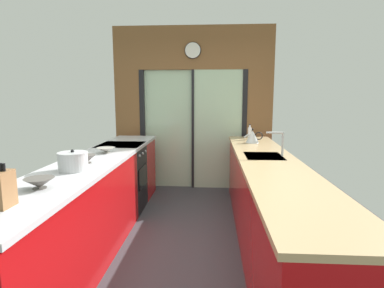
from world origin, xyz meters
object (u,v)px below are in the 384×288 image
(oven_range, at_px, (122,178))
(stock_pot, at_px, (73,161))
(mixing_bowl_near, at_px, (39,183))
(soap_bottle, at_px, (250,133))
(knife_block, at_px, (3,189))
(mixing_bowl_mid, at_px, (87,159))
(kettle, at_px, (253,136))
(mixing_bowl_far, at_px, (106,150))

(oven_range, height_order, stock_pot, stock_pot)
(mixing_bowl_near, height_order, stock_pot, stock_pot)
(oven_range, bearing_deg, soap_bottle, 18.65)
(oven_range, height_order, knife_block, knife_block)
(mixing_bowl_mid, xyz_separation_m, kettle, (1.78, 1.47, 0.04))
(oven_range, distance_m, stock_pot, 1.59)
(stock_pot, bearing_deg, kettle, 44.76)
(mixing_bowl_near, bearing_deg, mixing_bowl_far, 90.00)
(kettle, distance_m, soap_bottle, 0.33)
(stock_pot, bearing_deg, soap_bottle, 49.73)
(knife_block, xyz_separation_m, stock_pot, (0.00, 0.91, -0.03))
(mixing_bowl_far, relative_size, kettle, 0.79)
(mixing_bowl_near, bearing_deg, oven_range, 90.52)
(mixing_bowl_far, relative_size, stock_pot, 0.82)
(mixing_bowl_mid, bearing_deg, mixing_bowl_far, 90.00)
(oven_range, relative_size, soap_bottle, 4.01)
(oven_range, relative_size, mixing_bowl_near, 4.45)
(oven_range, bearing_deg, mixing_bowl_mid, -89.11)
(knife_block, relative_size, kettle, 1.08)
(mixing_bowl_near, relative_size, mixing_bowl_far, 0.99)
(kettle, xyz_separation_m, soap_bottle, (-0.00, 0.33, 0.01))
(stock_pot, relative_size, soap_bottle, 1.12)
(mixing_bowl_mid, relative_size, mixing_bowl_far, 0.82)
(mixing_bowl_near, distance_m, soap_bottle, 3.18)
(mixing_bowl_near, relative_size, stock_pot, 0.81)
(kettle, bearing_deg, oven_range, -171.38)
(mixing_bowl_mid, relative_size, kettle, 0.64)
(mixing_bowl_mid, xyz_separation_m, mixing_bowl_far, (-0.00, 0.55, -0.01))
(soap_bottle, bearing_deg, oven_range, -161.35)
(kettle, bearing_deg, knife_block, -123.63)
(knife_block, xyz_separation_m, soap_bottle, (1.78, 3.01, -0.01))
(oven_range, distance_m, soap_bottle, 1.98)
(mixing_bowl_far, xyz_separation_m, soap_bottle, (1.78, 1.25, 0.06))
(mixing_bowl_mid, height_order, knife_block, knife_block)
(knife_block, bearing_deg, soap_bottle, 59.43)
(oven_range, relative_size, kettle, 3.46)
(mixing_bowl_near, relative_size, soap_bottle, 0.90)
(mixing_bowl_far, relative_size, knife_block, 0.73)
(mixing_bowl_mid, relative_size, stock_pot, 0.67)
(knife_block, bearing_deg, oven_range, 90.44)
(soap_bottle, bearing_deg, mixing_bowl_mid, -134.68)
(kettle, bearing_deg, mixing_bowl_far, -152.76)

